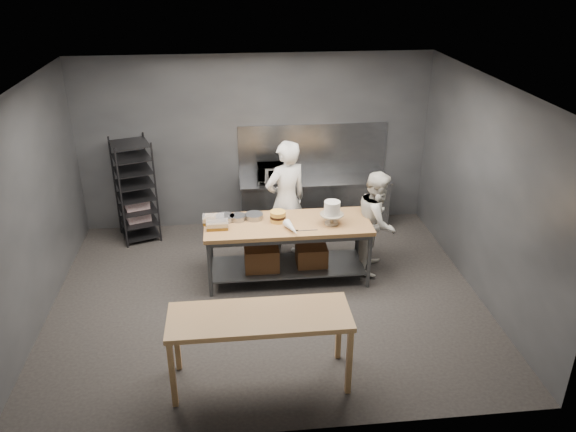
{
  "coord_description": "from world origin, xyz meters",
  "views": [
    {
      "loc": [
        -0.43,
        -6.75,
        4.47
      ],
      "look_at": [
        0.34,
        0.45,
        1.05
      ],
      "focal_mm": 35.0,
      "sensor_mm": 36.0,
      "label": 1
    }
  ],
  "objects_px": {
    "microwave": "(273,173)",
    "frosted_cake_stand": "(332,210)",
    "speed_rack": "(136,191)",
    "chef_behind": "(286,201)",
    "work_table": "(286,244)",
    "near_counter": "(260,322)",
    "layer_cake": "(278,216)",
    "chef_right": "(377,222)"
  },
  "relations": [
    {
      "from": "microwave",
      "to": "frosted_cake_stand",
      "type": "distance_m",
      "value": 1.91
    },
    {
      "from": "speed_rack",
      "to": "chef_behind",
      "type": "height_order",
      "value": "chef_behind"
    },
    {
      "from": "work_table",
      "to": "frosted_cake_stand",
      "type": "xyz_separation_m",
      "value": [
        0.66,
        -0.09,
        0.56
      ]
    },
    {
      "from": "near_counter",
      "to": "layer_cake",
      "type": "height_order",
      "value": "layer_cake"
    },
    {
      "from": "speed_rack",
      "to": "microwave",
      "type": "xyz_separation_m",
      "value": [
        2.32,
        0.08,
        0.19
      ]
    },
    {
      "from": "speed_rack",
      "to": "layer_cake",
      "type": "relative_size",
      "value": 7.68
    },
    {
      "from": "chef_right",
      "to": "frosted_cake_stand",
      "type": "distance_m",
      "value": 0.86
    },
    {
      "from": "chef_behind",
      "to": "microwave",
      "type": "xyz_separation_m",
      "value": [
        -0.11,
        1.01,
        0.08
      ]
    },
    {
      "from": "near_counter",
      "to": "work_table",
      "type": "bearing_deg",
      "value": 76.81
    },
    {
      "from": "layer_cake",
      "to": "near_counter",
      "type": "bearing_deg",
      "value": -100.24
    },
    {
      "from": "speed_rack",
      "to": "microwave",
      "type": "relative_size",
      "value": 3.23
    },
    {
      "from": "chef_right",
      "to": "speed_rack",
      "type": "bearing_deg",
      "value": 92.03
    },
    {
      "from": "work_table",
      "to": "layer_cake",
      "type": "xyz_separation_m",
      "value": [
        -0.11,
        0.06,
        0.43
      ]
    },
    {
      "from": "near_counter",
      "to": "microwave",
      "type": "xyz_separation_m",
      "value": [
        0.48,
        3.88,
        0.24
      ]
    },
    {
      "from": "near_counter",
      "to": "microwave",
      "type": "bearing_deg",
      "value": 82.96
    },
    {
      "from": "frosted_cake_stand",
      "to": "layer_cake",
      "type": "relative_size",
      "value": 1.52
    },
    {
      "from": "near_counter",
      "to": "frosted_cake_stand",
      "type": "bearing_deg",
      "value": 60.92
    },
    {
      "from": "microwave",
      "to": "work_table",
      "type": "bearing_deg",
      "value": -88.81
    },
    {
      "from": "microwave",
      "to": "chef_right",
      "type": "bearing_deg",
      "value": -46.77
    },
    {
      "from": "frosted_cake_stand",
      "to": "chef_right",
      "type": "bearing_deg",
      "value": 18.8
    },
    {
      "from": "speed_rack",
      "to": "chef_behind",
      "type": "distance_m",
      "value": 2.6
    },
    {
      "from": "near_counter",
      "to": "chef_right",
      "type": "height_order",
      "value": "chef_right"
    },
    {
      "from": "speed_rack",
      "to": "layer_cake",
      "type": "distance_m",
      "value": 2.73
    },
    {
      "from": "speed_rack",
      "to": "frosted_cake_stand",
      "type": "distance_m",
      "value": 3.47
    },
    {
      "from": "chef_behind",
      "to": "near_counter",
      "type": "bearing_deg",
      "value": 53.48
    },
    {
      "from": "work_table",
      "to": "speed_rack",
      "type": "bearing_deg",
      "value": 145.63
    },
    {
      "from": "near_counter",
      "to": "microwave",
      "type": "relative_size",
      "value": 3.69
    },
    {
      "from": "work_table",
      "to": "near_counter",
      "type": "distance_m",
      "value": 2.27
    },
    {
      "from": "frosted_cake_stand",
      "to": "work_table",
      "type": "bearing_deg",
      "value": 171.97
    },
    {
      "from": "speed_rack",
      "to": "microwave",
      "type": "height_order",
      "value": "speed_rack"
    },
    {
      "from": "chef_behind",
      "to": "microwave",
      "type": "distance_m",
      "value": 1.02
    },
    {
      "from": "frosted_cake_stand",
      "to": "layer_cake",
      "type": "distance_m",
      "value": 0.79
    },
    {
      "from": "chef_right",
      "to": "layer_cake",
      "type": "xyz_separation_m",
      "value": [
        -1.51,
        -0.1,
        0.21
      ]
    },
    {
      "from": "near_counter",
      "to": "speed_rack",
      "type": "relative_size",
      "value": 1.14
    },
    {
      "from": "frosted_cake_stand",
      "to": "layer_cake",
      "type": "bearing_deg",
      "value": 168.33
    },
    {
      "from": "near_counter",
      "to": "chef_right",
      "type": "bearing_deg",
      "value": 50.9
    },
    {
      "from": "work_table",
      "to": "chef_right",
      "type": "height_order",
      "value": "chef_right"
    },
    {
      "from": "work_table",
      "to": "speed_rack",
      "type": "relative_size",
      "value": 1.37
    },
    {
      "from": "work_table",
      "to": "frosted_cake_stand",
      "type": "bearing_deg",
      "value": -8.03
    },
    {
      "from": "speed_rack",
      "to": "layer_cake",
      "type": "height_order",
      "value": "speed_rack"
    },
    {
      "from": "near_counter",
      "to": "layer_cake",
      "type": "bearing_deg",
      "value": 79.76
    },
    {
      "from": "work_table",
      "to": "layer_cake",
      "type": "height_order",
      "value": "layer_cake"
    }
  ]
}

